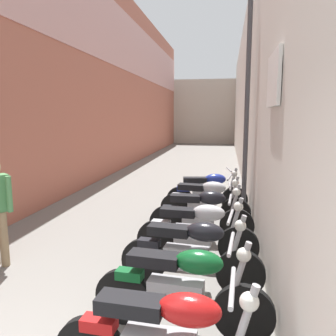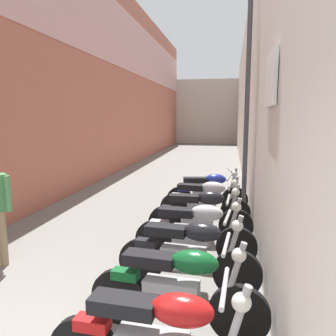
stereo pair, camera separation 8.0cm
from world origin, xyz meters
TOP-DOWN VIEW (x-y plane):
  - ground_plane at (0.00, 10.90)m, footprint 41.81×41.81m
  - building_left at (-2.60, 12.86)m, footprint 0.45×25.81m
  - building_right at (2.61, 12.90)m, footprint 0.45×25.81m
  - building_far_end at (0.00, 26.81)m, footprint 7.82×2.00m
  - motorcycle_second at (1.47, 2.07)m, footprint 1.85×0.58m
  - motorcycle_third at (1.47, 2.94)m, footprint 1.85×0.58m
  - motorcycle_fourth at (1.47, 3.77)m, footprint 1.85×0.58m
  - motorcycle_fifth at (1.47, 4.68)m, footprint 1.85×0.58m
  - motorcycle_sixth at (1.47, 5.56)m, footprint 1.85×0.58m
  - motorcycle_seventh at (1.47, 6.42)m, footprint 1.84×0.58m
  - street_lamp at (2.18, 6.13)m, footprint 0.79×0.18m

SIDE VIEW (x-z plane):
  - ground_plane at x=0.00m, z-range 0.00..0.00m
  - motorcycle_second at x=1.47m, z-range -0.02..1.02m
  - motorcycle_third at x=1.47m, z-range -0.02..1.02m
  - motorcycle_fourth at x=1.47m, z-range -0.02..1.02m
  - motorcycle_fifth at x=1.47m, z-range -0.02..1.02m
  - motorcycle_sixth at x=1.47m, z-range -0.02..1.02m
  - motorcycle_seventh at x=1.47m, z-range -0.02..1.02m
  - building_far_end at x=0.00m, z-range 0.00..5.01m
  - building_right at x=2.61m, z-range 0.00..5.85m
  - street_lamp at x=2.18m, z-range 0.40..5.57m
  - building_left at x=-2.60m, z-range 0.04..7.31m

